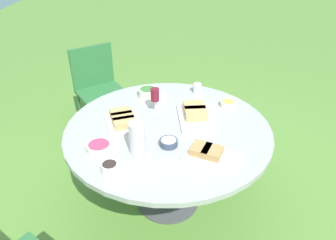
{
  "coord_description": "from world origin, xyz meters",
  "views": [
    {
      "loc": [
        -1.91,
        -0.19,
        1.97
      ],
      "look_at": [
        0.0,
        0.0,
        0.78
      ],
      "focal_mm": 35.0,
      "sensor_mm": 36.0,
      "label": 1
    }
  ],
  "objects_px": {
    "dining_table": "(168,137)",
    "chair_near_left": "(98,84)",
    "water_pitcher": "(137,138)",
    "wine_glass": "(155,96)"
  },
  "relations": [
    {
      "from": "chair_near_left",
      "to": "wine_glass",
      "type": "bearing_deg",
      "value": -139.55
    },
    {
      "from": "dining_table",
      "to": "chair_near_left",
      "type": "distance_m",
      "value": 1.31
    },
    {
      "from": "chair_near_left",
      "to": "water_pitcher",
      "type": "bearing_deg",
      "value": -153.41
    },
    {
      "from": "dining_table",
      "to": "chair_near_left",
      "type": "xyz_separation_m",
      "value": [
        1.02,
        0.82,
        -0.11
      ]
    },
    {
      "from": "water_pitcher",
      "to": "wine_glass",
      "type": "height_order",
      "value": "water_pitcher"
    },
    {
      "from": "dining_table",
      "to": "water_pitcher",
      "type": "relative_size",
      "value": 6.93
    },
    {
      "from": "water_pitcher",
      "to": "dining_table",
      "type": "bearing_deg",
      "value": -28.51
    },
    {
      "from": "chair_near_left",
      "to": "water_pitcher",
      "type": "distance_m",
      "value": 1.5
    },
    {
      "from": "dining_table",
      "to": "chair_near_left",
      "type": "relative_size",
      "value": 1.62
    },
    {
      "from": "chair_near_left",
      "to": "water_pitcher",
      "type": "relative_size",
      "value": 4.28
    }
  ]
}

